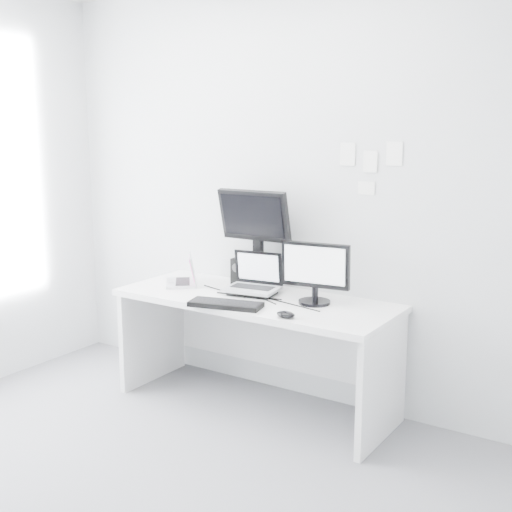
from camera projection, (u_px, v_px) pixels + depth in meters
name	position (u px, v px, depth m)	size (l,w,h in m)	color
ground	(117.00, 493.00, 3.33)	(3.60, 3.60, 0.00)	slate
back_wall	(284.00, 194.00, 4.38)	(3.60, 3.60, 0.00)	silver
desk	(255.00, 352.00, 4.29)	(1.80, 0.70, 0.73)	white
macbook	(181.00, 269.00, 4.53)	(0.29, 0.21, 0.21)	silver
speaker	(240.00, 272.00, 4.49)	(0.09, 0.09, 0.19)	black
dell_laptop	(252.00, 274.00, 4.25)	(0.33, 0.26, 0.27)	#A3A6AA
rear_monitor	(256.00, 238.00, 4.39)	(0.50, 0.18, 0.67)	black
samsung_monitor	(315.00, 272.00, 4.03)	(0.42, 0.19, 0.39)	black
keyboard	(226.00, 304.00, 3.99)	(0.44, 0.16, 0.03)	black
mouse	(286.00, 314.00, 3.77)	(0.11, 0.07, 0.04)	black
wall_note_0	(348.00, 154.00, 4.08)	(0.10, 0.00, 0.14)	white
wall_note_1	(370.00, 161.00, 4.01)	(0.09, 0.00, 0.13)	white
wall_note_2	(394.00, 154.00, 3.92)	(0.10, 0.00, 0.14)	white
wall_note_3	(366.00, 188.00, 4.05)	(0.11, 0.00, 0.08)	white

